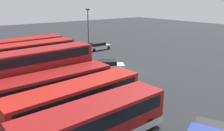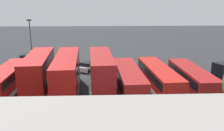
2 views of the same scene
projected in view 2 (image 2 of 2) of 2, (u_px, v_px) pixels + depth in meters
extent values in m
plane|color=#2D3033|center=(100.00, 68.00, 39.78)|extent=(140.00, 140.00, 0.00)
cube|color=#A51919|center=(191.00, 79.00, 28.62)|extent=(2.89, 10.43, 2.60)
cube|color=silver|center=(190.00, 87.00, 28.88)|extent=(2.93, 10.47, 0.55)
cube|color=black|center=(192.00, 74.00, 28.46)|extent=(2.92, 9.63, 0.90)
cube|color=black|center=(177.00, 63.00, 33.48)|extent=(2.25, 0.13, 1.10)
cylinder|color=black|center=(171.00, 78.00, 32.46)|extent=(0.34, 1.11, 1.10)
cylinder|color=black|center=(188.00, 78.00, 32.62)|extent=(0.34, 1.11, 1.10)
cylinder|color=black|center=(194.00, 101.00, 25.18)|extent=(0.34, 1.11, 1.10)
cylinder|color=black|center=(215.00, 100.00, 25.34)|extent=(0.34, 1.11, 1.10)
cube|color=red|center=(159.00, 78.00, 29.15)|extent=(3.42, 11.53, 2.60)
cube|color=silver|center=(158.00, 86.00, 29.41)|extent=(3.46, 11.58, 0.55)
cube|color=black|center=(159.00, 73.00, 28.99)|extent=(3.42, 10.74, 0.90)
cube|color=black|center=(147.00, 62.00, 34.48)|extent=(2.25, 0.23, 1.10)
cylinder|color=black|center=(141.00, 76.00, 33.42)|extent=(0.38, 1.12, 1.10)
cylinder|color=black|center=(157.00, 76.00, 33.67)|extent=(0.38, 1.12, 1.10)
cylinder|color=black|center=(160.00, 101.00, 25.19)|extent=(0.38, 1.12, 1.10)
cylinder|color=black|center=(181.00, 100.00, 25.45)|extent=(0.38, 1.12, 1.10)
cube|color=#A51919|center=(129.00, 79.00, 28.56)|extent=(3.01, 11.44, 2.60)
cube|color=silver|center=(129.00, 87.00, 28.82)|extent=(3.05, 11.48, 0.55)
cube|color=black|center=(129.00, 74.00, 28.40)|extent=(3.04, 10.65, 0.90)
cube|color=black|center=(123.00, 63.00, 33.90)|extent=(2.25, 0.15, 1.10)
cylinder|color=black|center=(116.00, 77.00, 32.87)|extent=(0.34, 1.11, 1.10)
cylinder|color=black|center=(132.00, 77.00, 33.05)|extent=(0.34, 1.11, 1.10)
cylinder|color=black|center=(124.00, 103.00, 24.63)|extent=(0.34, 1.11, 1.10)
cylinder|color=black|center=(146.00, 102.00, 24.81)|extent=(0.34, 1.11, 1.10)
cube|color=#A51919|center=(101.00, 72.00, 28.72)|extent=(3.16, 10.32, 4.20)
cube|color=silver|center=(101.00, 86.00, 29.19)|extent=(3.21, 10.36, 0.55)
cube|color=black|center=(101.00, 74.00, 28.77)|extent=(3.18, 9.52, 0.90)
cube|color=black|center=(101.00, 60.00, 28.33)|extent=(3.18, 9.52, 0.90)
cube|color=black|center=(99.00, 63.00, 33.69)|extent=(2.25, 0.20, 1.10)
cylinder|color=black|center=(92.00, 78.00, 32.64)|extent=(0.37, 1.12, 1.10)
cylinder|color=black|center=(108.00, 77.00, 32.86)|extent=(0.37, 1.12, 1.10)
cylinder|color=black|center=(93.00, 99.00, 25.55)|extent=(0.37, 1.12, 1.10)
cylinder|color=black|center=(114.00, 98.00, 25.77)|extent=(0.37, 1.12, 1.10)
cube|color=#B71411|center=(67.00, 74.00, 27.85)|extent=(3.24, 11.70, 4.20)
cube|color=silver|center=(68.00, 89.00, 28.32)|extent=(3.28, 11.74, 0.55)
cube|color=black|center=(67.00, 76.00, 27.90)|extent=(3.25, 10.90, 0.90)
cube|color=black|center=(66.00, 62.00, 27.47)|extent=(3.25, 10.90, 0.90)
cube|color=black|center=(70.00, 63.00, 33.49)|extent=(2.25, 0.19, 1.10)
cylinder|color=black|center=(62.00, 78.00, 32.45)|extent=(0.37, 1.12, 1.10)
cylinder|color=black|center=(79.00, 78.00, 32.67)|extent=(0.37, 1.12, 1.10)
cylinder|color=black|center=(53.00, 105.00, 24.02)|extent=(0.37, 1.12, 1.10)
cylinder|color=black|center=(76.00, 104.00, 24.24)|extent=(0.37, 1.12, 1.10)
cube|color=#B71411|center=(39.00, 72.00, 28.53)|extent=(3.31, 10.32, 4.20)
cube|color=silver|center=(40.00, 87.00, 29.00)|extent=(3.35, 10.36, 0.55)
cube|color=black|center=(39.00, 74.00, 28.58)|extent=(3.31, 9.53, 0.90)
cube|color=black|center=(38.00, 60.00, 28.14)|extent=(3.31, 9.53, 0.90)
cube|color=black|center=(45.00, 63.00, 33.49)|extent=(2.25, 0.23, 1.10)
cylinder|color=black|center=(36.00, 78.00, 32.42)|extent=(0.38, 1.12, 1.10)
cylinder|color=black|center=(53.00, 78.00, 32.68)|extent=(0.38, 1.12, 1.10)
cylinder|color=black|center=(23.00, 100.00, 25.36)|extent=(0.38, 1.12, 1.10)
cylinder|color=black|center=(45.00, 99.00, 25.61)|extent=(0.38, 1.12, 1.10)
cube|color=#B71411|center=(7.00, 79.00, 28.57)|extent=(2.78, 10.81, 2.60)
cube|color=silver|center=(8.00, 87.00, 28.83)|extent=(2.82, 10.85, 0.55)
cube|color=black|center=(7.00, 74.00, 28.41)|extent=(2.83, 10.01, 0.90)
cube|color=black|center=(21.00, 63.00, 33.63)|extent=(2.25, 0.11, 1.10)
cylinder|color=black|center=(10.00, 78.00, 32.62)|extent=(0.32, 1.11, 1.10)
cylinder|color=black|center=(27.00, 78.00, 32.76)|extent=(0.32, 1.11, 1.10)
cylinder|color=black|center=(6.00, 101.00, 25.08)|extent=(0.32, 1.11, 1.10)
cube|color=black|center=(223.00, 71.00, 32.69)|extent=(3.08, 2.82, 2.20)
cylinder|color=black|center=(217.00, 79.00, 32.49)|extent=(0.65, 1.03, 1.00)
cube|color=silver|center=(90.00, 67.00, 38.29)|extent=(3.74, 4.57, 0.70)
cube|color=black|center=(89.00, 63.00, 37.96)|extent=(2.72, 3.03, 0.55)
cylinder|color=black|center=(91.00, 65.00, 40.01)|extent=(0.52, 0.66, 0.64)
cylinder|color=black|center=(99.00, 66.00, 39.26)|extent=(0.52, 0.66, 0.64)
cylinder|color=black|center=(80.00, 70.00, 37.43)|extent=(0.52, 0.66, 0.64)
cylinder|color=black|center=(88.00, 71.00, 36.68)|extent=(0.52, 0.66, 0.64)
cube|color=silver|center=(27.00, 58.00, 43.96)|extent=(1.95, 4.65, 0.70)
cube|color=black|center=(26.00, 55.00, 43.61)|extent=(1.73, 2.81, 0.55)
cylinder|color=black|center=(25.00, 57.00, 45.59)|extent=(0.24, 0.65, 0.64)
cylinder|color=black|center=(34.00, 57.00, 45.70)|extent=(0.24, 0.65, 0.64)
cylinder|color=black|center=(20.00, 62.00, 42.32)|extent=(0.24, 0.65, 0.64)
cylinder|color=black|center=(29.00, 62.00, 42.44)|extent=(0.24, 0.65, 0.64)
cylinder|color=#38383D|center=(31.00, 44.00, 39.91)|extent=(0.16, 0.16, 7.51)
cube|color=#262628|center=(29.00, 20.00, 38.90)|extent=(0.70, 0.30, 0.24)
cylinder|color=#333338|center=(65.00, 69.00, 37.33)|extent=(0.60, 0.60, 0.95)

